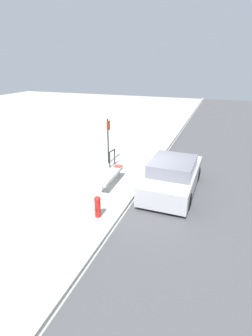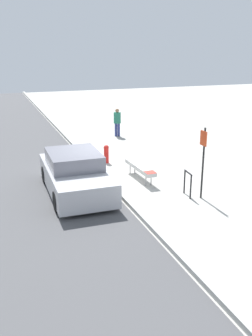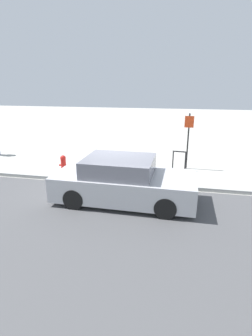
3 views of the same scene
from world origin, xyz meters
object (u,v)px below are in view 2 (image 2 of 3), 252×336
at_px(fire_hydrant, 106,153).
at_px(bench, 140,168).
at_px(pedestrian, 117,122).
at_px(sign_post, 203,157).
at_px(parked_car_near, 75,174).
at_px(bike_rack, 188,181).

bearing_deg(fire_hydrant, bench, 12.48).
distance_m(bench, pedestrian, 7.13).
relative_size(bench, fire_hydrant, 2.67).
xyz_separation_m(bench, fire_hydrant, (-2.43, -0.54, -0.05)).
bearing_deg(sign_post, parked_car_near, -117.75).
bearing_deg(bench, bike_rack, 20.15).
relative_size(pedestrian, parked_car_near, 0.36).
xyz_separation_m(sign_post, pedestrian, (-9.29, 0.37, -0.58)).
bearing_deg(parked_car_near, pedestrian, 152.43).
relative_size(bike_rack, pedestrian, 0.55).
height_order(bike_rack, parked_car_near, parked_car_near).
distance_m(bike_rack, fire_hydrant, 4.66).
xyz_separation_m(bike_rack, fire_hydrant, (-4.45, -1.36, -0.09)).
bearing_deg(parked_car_near, fire_hydrant, 146.31).
bearing_deg(sign_post, bench, -153.75).
bearing_deg(pedestrian, bike_rack, 120.34).
xyz_separation_m(bench, parked_car_near, (0.41, -2.50, 0.17)).
height_order(pedestrian, parked_car_near, pedestrian).
height_order(bench, parked_car_near, parked_car_near).
height_order(bike_rack, fire_hydrant, bike_rack).
bearing_deg(fire_hydrant, pedestrian, 155.66).
distance_m(bike_rack, sign_post, 0.99).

